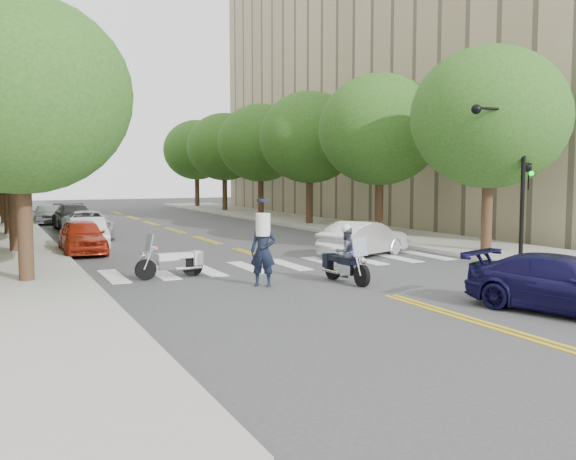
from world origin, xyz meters
TOP-DOWN VIEW (x-y plane):
  - ground at (0.00, 0.00)m, footprint 140.00×140.00m
  - sidewalk_right at (9.50, 22.00)m, footprint 5.00×60.00m
  - building_right at (26.00, 26.00)m, footprint 26.00×44.00m
  - tree_l_0 at (-8.80, 6.00)m, footprint 6.40×6.40m
  - tree_l_1 at (-8.80, 14.00)m, footprint 6.40×6.40m
  - tree_l_2 at (-8.80, 22.00)m, footprint 6.40×6.40m
  - tree_l_3 at (-8.80, 30.00)m, footprint 6.40×6.40m
  - tree_r_0 at (8.80, 6.00)m, footprint 6.40×6.40m
  - tree_r_1 at (8.80, 14.00)m, footprint 6.40×6.40m
  - tree_r_2 at (8.80, 22.00)m, footprint 6.40×6.40m
  - tree_r_3 at (8.80, 30.00)m, footprint 6.40×6.40m
  - tree_r_4 at (8.80, 38.00)m, footprint 6.40×6.40m
  - tree_r_5 at (8.80, 46.00)m, footprint 6.40×6.40m
  - traffic_signal_pole at (7.72, 3.50)m, footprint 2.82×0.42m
  - motorcycle_police at (-0.04, 2.36)m, footprint 0.78×2.22m
  - motorcycle_parked at (-4.44, 5.46)m, footprint 2.21×0.63m
  - officer_standing at (-2.53, 2.83)m, footprint 0.90×0.85m
  - convertible at (3.74, 7.39)m, footprint 4.55×3.05m
  - sedan_blue at (2.51, -3.56)m, footprint 3.35×5.06m
  - parked_car_a at (-6.30, 13.00)m, footprint 1.75×4.23m
  - parked_car_b at (-5.86, 14.50)m, footprint 1.63×4.22m
  - parked_car_c at (-5.20, 19.50)m, footprint 2.57×5.12m
  - parked_car_d at (-5.20, 24.89)m, footprint 2.18×5.22m
  - parked_car_e at (-6.30, 30.40)m, footprint 1.74×3.94m

SIDE VIEW (x-z plane):
  - ground at x=0.00m, z-range 0.00..0.00m
  - sidewalk_right at x=9.50m, z-range 0.00..0.15m
  - motorcycle_parked at x=-4.44m, z-range -0.22..1.21m
  - parked_car_e at x=-6.30m, z-range 0.00..1.32m
  - sedan_blue at x=2.51m, z-range 0.00..1.36m
  - parked_car_b at x=-5.86m, z-range 0.00..1.37m
  - parked_car_c at x=-5.20m, z-range 0.00..1.39m
  - convertible at x=3.74m, z-range 0.00..1.42m
  - parked_car_a at x=-6.30m, z-range 0.00..1.43m
  - parked_car_d at x=-5.20m, z-range 0.00..1.51m
  - motorcycle_police at x=-0.04m, z-range -0.10..1.70m
  - officer_standing at x=-2.53m, z-range 0.00..2.06m
  - traffic_signal_pole at x=7.72m, z-range 0.72..6.72m
  - tree_l_0 at x=-8.80m, z-range 1.33..9.78m
  - tree_l_1 at x=-8.80m, z-range 1.33..9.78m
  - tree_l_2 at x=-8.80m, z-range 1.33..9.78m
  - tree_l_3 at x=-8.80m, z-range 1.33..9.78m
  - tree_r_0 at x=8.80m, z-range 1.33..9.78m
  - tree_r_1 at x=8.80m, z-range 1.33..9.78m
  - tree_r_2 at x=8.80m, z-range 1.33..9.78m
  - tree_r_3 at x=8.80m, z-range 1.33..9.78m
  - tree_r_4 at x=8.80m, z-range 1.33..9.78m
  - tree_r_5 at x=8.80m, z-range 1.33..9.78m
  - building_right at x=26.00m, z-range 0.00..22.00m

